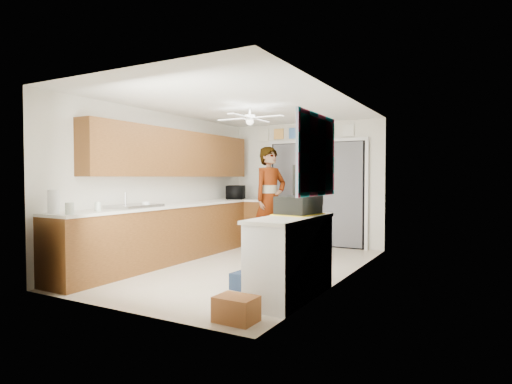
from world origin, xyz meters
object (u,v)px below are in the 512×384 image
at_px(suitcase, 298,205).
at_px(dog, 293,251).
at_px(paper_towel_roll, 53,202).
at_px(cup, 146,205).
at_px(cardboard_box, 236,309).
at_px(microwave, 236,192).
at_px(man, 270,199).
at_px(navy_crate, 246,281).

height_order(suitcase, dog, suitcase).
relative_size(paper_towel_roll, dog, 0.56).
bearing_deg(cup, cardboard_box, -28.55).
relative_size(microwave, man, 0.26).
distance_m(microwave, suitcase, 3.78).
height_order(microwave, suitcase, microwave).
bearing_deg(man, cup, -176.09).
height_order(microwave, man, man).
distance_m(paper_towel_roll, cardboard_box, 2.81).
relative_size(cardboard_box, man, 0.20).
bearing_deg(dog, paper_towel_roll, -105.07).
xyz_separation_m(paper_towel_roll, man, (1.09, 3.78, -0.10)).
height_order(paper_towel_roll, man, man).
distance_m(cup, dog, 2.40).
relative_size(cup, man, 0.06).
relative_size(cup, suitcase, 0.21).
bearing_deg(suitcase, dog, 121.96).
distance_m(microwave, man, 1.00).
bearing_deg(suitcase, man, 129.49).
bearing_deg(man, microwave, 95.49).
xyz_separation_m(microwave, cup, (0.12, -2.74, -0.10)).
bearing_deg(microwave, dog, -148.27).
relative_size(microwave, cup, 4.56).
distance_m(cardboard_box, dog, 2.82).
bearing_deg(man, paper_towel_roll, -173.34).
height_order(man, dog, man).
xyz_separation_m(cardboard_box, dog, (-0.63, 2.74, 0.08)).
bearing_deg(microwave, cardboard_box, -172.01).
bearing_deg(dog, cardboard_box, -56.48).
height_order(cup, cardboard_box, cup).
xyz_separation_m(cup, navy_crate, (1.87, -0.23, -0.88)).
bearing_deg(man, dog, -114.34).
relative_size(navy_crate, man, 0.17).
xyz_separation_m(microwave, dog, (1.87, -1.28, -0.87)).
bearing_deg(suitcase, paper_towel_roll, -148.34).
relative_size(paper_towel_roll, cardboard_box, 0.75).
bearing_deg(navy_crate, cup, 173.12).
xyz_separation_m(navy_crate, dog, (-0.12, 1.68, 0.10)).
distance_m(suitcase, dog, 1.84).
xyz_separation_m(microwave, navy_crate, (1.98, -2.96, -0.98)).
height_order(paper_towel_roll, suitcase, paper_towel_roll).
height_order(cup, dog, cup).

